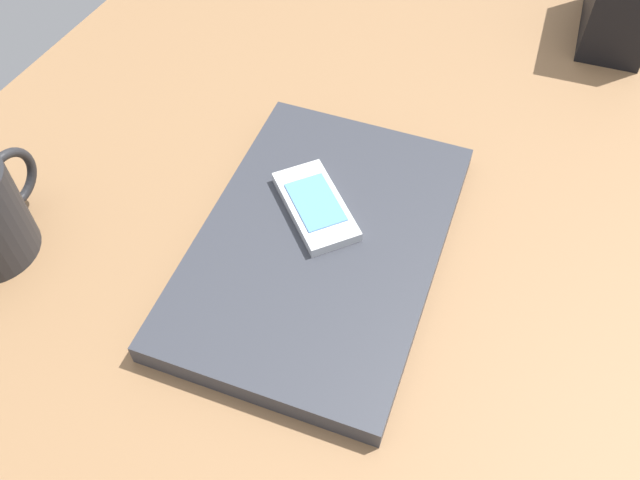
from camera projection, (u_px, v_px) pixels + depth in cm
name	position (u px, v px, depth cm)	size (l,w,h in cm)	color
desk_surface	(300.00, 229.00, 67.41)	(120.00, 80.00, 3.00)	olive
laptop_closed	(320.00, 246.00, 62.78)	(32.31, 21.62, 2.30)	#33353D
cell_phone_on_laptop	(315.00, 207.00, 63.39)	(10.56, 10.97, 1.20)	silver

